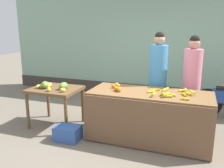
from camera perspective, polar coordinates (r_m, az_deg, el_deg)
The scene contains 11 objects.
ground_plane at distance 4.55m, azimuth 3.37°, elevation -12.16°, with size 24.00×24.00×0.00m, color #756B5B.
market_wall_back at distance 6.72m, azimuth 10.20°, elevation 10.51°, with size 8.93×0.23×3.34m.
fruit_stall_counter at distance 4.28m, azimuth 8.79°, elevation -7.66°, with size 2.09×0.88×0.88m.
side_table_wooden at distance 4.91m, azimuth -13.33°, elevation -2.11°, with size 0.95×0.78×0.78m.
banana_bunch_pile at distance 4.09m, azimuth 13.88°, elevation -2.05°, with size 0.79×0.65×0.07m.
orange_pile at distance 4.29m, azimuth 1.14°, elevation -0.73°, with size 0.25×0.40×0.08m.
mango_papaya_pile at distance 4.84m, azimuth -14.04°, elevation -0.36°, with size 0.75×0.50×0.14m.
vendor_woman_blue_shirt at distance 4.78m, azimuth 10.83°, elevation 0.95°, with size 0.34×0.34×1.88m.
vendor_woman_pink_shirt at distance 4.79m, azimuth 18.35°, elevation 0.12°, with size 0.34×0.34×1.82m.
produce_crate at distance 4.41m, azimuth -10.50°, elevation -11.43°, with size 0.44×0.32×0.26m, color #3359A5.
produce_sack at distance 5.46m, azimuth -1.57°, elevation -4.91°, with size 0.36×0.30×0.49m, color tan.
Camera 1 is at (1.14, -3.94, 1.98)m, focal length 38.41 mm.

